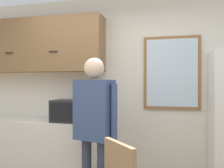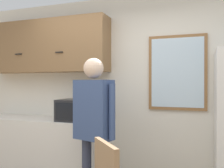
{
  "view_description": "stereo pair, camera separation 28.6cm",
  "coord_description": "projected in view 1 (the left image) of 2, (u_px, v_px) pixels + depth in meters",
  "views": [
    {
      "loc": [
        0.83,
        -1.83,
        1.45
      ],
      "look_at": [
        0.13,
        0.94,
        1.43
      ],
      "focal_mm": 40.0,
      "sensor_mm": 36.0,
      "label": 1
    },
    {
      "loc": [
        1.11,
        -1.75,
        1.45
      ],
      "look_at": [
        0.13,
        0.94,
        1.43
      ],
      "focal_mm": 40.0,
      "sensor_mm": 36.0,
      "label": 2
    }
  ],
  "objects": [
    {
      "name": "person",
      "position": [
        94.0,
        118.0,
        2.78
      ],
      "size": [
        0.56,
        0.33,
        1.72
      ],
      "rotation": [
        0.0,
        0.0,
        -0.28
      ],
      "color": "#33384C",
      "rests_on": "ground_plane"
    },
    {
      "name": "microwave",
      "position": [
        73.0,
        111.0,
        3.42
      ],
      "size": [
        0.54,
        0.37,
        0.3
      ],
      "color": "#232326",
      "rests_on": "counter"
    },
    {
      "name": "window",
      "position": [
        172.0,
        73.0,
        3.43
      ],
      "size": [
        0.76,
        0.05,
        1.01
      ],
      "color": "olive"
    },
    {
      "name": "upper_cabinets",
      "position": [
        37.0,
        46.0,
        3.76
      ],
      "size": [
        2.04,
        0.37,
        0.79
      ],
      "color": "olive"
    },
    {
      "name": "counter",
      "position": [
        33.0,
        150.0,
        3.64
      ],
      "size": [
        2.04,
        0.61,
        0.91
      ],
      "color": "silver",
      "rests_on": "ground_plane"
    },
    {
      "name": "back_wall",
      "position": [
        116.0,
        89.0,
        3.67
      ],
      "size": [
        6.0,
        0.06,
        2.7
      ],
      "color": "silver",
      "rests_on": "ground_plane"
    }
  ]
}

